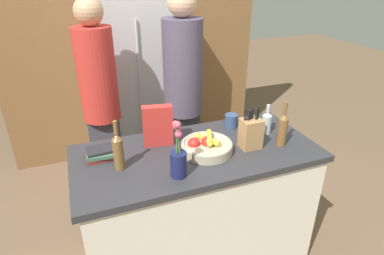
{
  "coord_description": "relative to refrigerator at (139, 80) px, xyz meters",
  "views": [
    {
      "loc": [
        -0.64,
        -1.59,
        1.93
      ],
      "look_at": [
        0.0,
        0.09,
        1.04
      ],
      "focal_mm": 30.0,
      "sensor_mm": 36.0,
      "label": 1
    }
  ],
  "objects": [
    {
      "name": "bottle_oil",
      "position": [
        0.57,
        -1.56,
        0.09
      ],
      "size": [
        0.06,
        0.06,
        0.29
      ],
      "color": "brown",
      "rests_on": "kitchen_island"
    },
    {
      "name": "knife_block",
      "position": [
        0.37,
        -1.52,
        0.07
      ],
      "size": [
        0.12,
        0.11,
        0.27
      ],
      "color": "#A87A4C",
      "rests_on": "kitchen_island"
    },
    {
      "name": "refrigerator",
      "position": [
        0.0,
        0.0,
        0.0
      ],
      "size": [
        0.74,
        0.62,
        1.89
      ],
      "color": "#B7B7BC",
      "rests_on": "ground_plane"
    },
    {
      "name": "back_wall_wood",
      "position": [
        0.04,
        0.36,
        0.35
      ],
      "size": [
        2.71,
        0.12,
        2.6
      ],
      "color": "brown",
      "rests_on": "ground_plane"
    },
    {
      "name": "fruit_bowl",
      "position": [
        0.09,
        -1.47,
        0.01
      ],
      "size": [
        0.32,
        0.32,
        0.1
      ],
      "color": "tan",
      "rests_on": "kitchen_island"
    },
    {
      "name": "person_at_sink",
      "position": [
        -0.43,
        -0.59,
        0.07
      ],
      "size": [
        0.29,
        0.29,
        1.77
      ],
      "rotation": [
        0.0,
        0.0,
        -0.3
      ],
      "color": "#383842",
      "rests_on": "ground_plane"
    },
    {
      "name": "book_stack",
      "position": [
        -0.52,
        -1.32,
        0.0
      ],
      "size": [
        0.18,
        0.15,
        0.06
      ],
      "color": "maroon",
      "rests_on": "kitchen_island"
    },
    {
      "name": "cereal_box",
      "position": [
        -0.16,
        -1.28,
        0.11
      ],
      "size": [
        0.19,
        0.09,
        0.26
      ],
      "color": "red",
      "rests_on": "kitchen_island"
    },
    {
      "name": "bottle_vinegar",
      "position": [
        0.57,
        -1.38,
        0.05
      ],
      "size": [
        0.07,
        0.07,
        0.21
      ],
      "color": "#B2BCC1",
      "rests_on": "kitchen_island"
    },
    {
      "name": "kitchen_island",
      "position": [
        0.04,
        -1.45,
        -0.48
      ],
      "size": [
        1.51,
        0.71,
        0.92
      ],
      "color": "silver",
      "rests_on": "ground_plane"
    },
    {
      "name": "flower_vase",
      "position": [
        -0.15,
        -1.66,
        0.08
      ],
      "size": [
        0.09,
        0.09,
        0.33
      ],
      "color": "#191E4C",
      "rests_on": "kitchen_island"
    },
    {
      "name": "coffee_mug",
      "position": [
        0.39,
        -1.22,
        0.02
      ],
      "size": [
        0.09,
        0.12,
        0.09
      ],
      "color": "#334770",
      "rests_on": "kitchen_island"
    },
    {
      "name": "bottle_wine",
      "position": [
        -0.44,
        -1.47,
        0.09
      ],
      "size": [
        0.06,
        0.06,
        0.3
      ],
      "color": "brown",
      "rests_on": "kitchen_island"
    },
    {
      "name": "person_in_blue",
      "position": [
        0.19,
        -0.76,
        0.1
      ],
      "size": [
        0.31,
        0.31,
        1.83
      ],
      "rotation": [
        0.0,
        0.0,
        0.41
      ],
      "color": "#383842",
      "rests_on": "ground_plane"
    }
  ]
}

